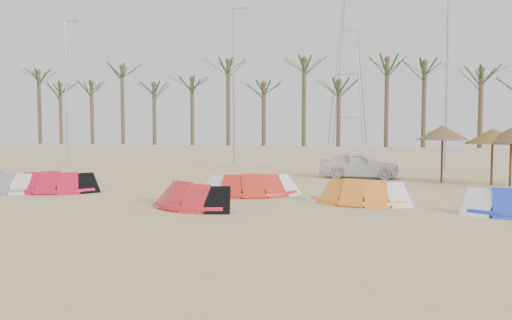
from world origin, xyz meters
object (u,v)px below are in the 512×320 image
(parasol_mid, at_px, (511,136))
(parasol_right, at_px, (493,136))
(kite_red_right, at_px, (254,184))
(kite_orange, at_px, (358,190))
(kite_red_mid, at_px, (194,194))
(kite_red_left, at_px, (59,181))
(car, at_px, (359,165))
(kite_grey, at_px, (9,181))
(parasol_left, at_px, (442,133))

(parasol_mid, bearing_deg, parasol_right, 158.69)
(kite_red_right, height_order, kite_orange, same)
(kite_red_mid, height_order, kite_red_right, same)
(kite_red_mid, bearing_deg, kite_red_right, 74.17)
(parasol_mid, bearing_deg, kite_red_left, -157.17)
(kite_red_left, distance_m, parasol_mid, 19.57)
(kite_red_mid, relative_size, car, 0.94)
(kite_red_left, distance_m, kite_red_right, 8.02)
(kite_orange, bearing_deg, kite_red_right, 167.55)
(kite_grey, height_order, parasol_mid, parasol_mid)
(kite_grey, relative_size, kite_orange, 0.97)
(kite_red_right, xyz_separation_m, parasol_left, (7.22, 6.69, 1.95))
(kite_red_right, distance_m, parasol_right, 11.47)
(kite_red_right, distance_m, kite_orange, 4.20)
(kite_orange, bearing_deg, kite_grey, -176.10)
(kite_red_mid, height_order, kite_orange, same)
(kite_red_left, relative_size, parasol_left, 1.38)
(kite_orange, bearing_deg, parasol_left, 67.67)
(parasol_left, bearing_deg, kite_grey, -153.58)
(parasol_right, relative_size, car, 0.64)
(kite_red_right, xyz_separation_m, kite_orange, (4.10, -0.90, -0.00))
(kite_orange, height_order, parasol_right, parasol_right)
(kite_red_mid, xyz_separation_m, parasol_left, (8.19, 10.11, 1.95))
(kite_red_right, bearing_deg, parasol_right, 34.43)
(parasol_left, bearing_deg, kite_red_left, -151.73)
(kite_red_right, bearing_deg, kite_red_mid, -105.83)
(kite_red_mid, height_order, parasol_left, parasol_left)
(kite_red_left, relative_size, kite_red_right, 0.93)
(kite_red_right, bearing_deg, car, 67.46)
(kite_red_right, bearing_deg, kite_orange, -12.45)
(parasol_left, relative_size, car, 0.68)
(kite_grey, relative_size, parasol_right, 1.36)
(kite_orange, xyz_separation_m, parasol_right, (5.24, 7.31, 1.80))
(kite_grey, bearing_deg, parasol_left, 26.42)
(kite_grey, distance_m, parasol_right, 21.12)
(kite_red_left, relative_size, kite_red_mid, 0.99)
(kite_orange, relative_size, parasol_right, 1.40)
(parasol_mid, distance_m, car, 7.19)
(parasol_mid, distance_m, parasol_right, 0.77)
(kite_grey, height_order, kite_orange, same)
(kite_orange, xyz_separation_m, parasol_mid, (5.96, 7.03, 1.84))
(kite_grey, relative_size, kite_red_mid, 0.93)
(kite_orange, bearing_deg, car, 95.51)
(kite_red_mid, distance_m, parasol_left, 13.16)
(kite_grey, distance_m, car, 16.44)
(car, bearing_deg, kite_red_left, 127.27)
(kite_red_left, relative_size, parasol_right, 1.46)
(parasol_mid, xyz_separation_m, car, (-6.80, 1.72, -1.57))
(kite_red_mid, bearing_deg, kite_grey, 170.24)
(parasol_mid, relative_size, car, 0.65)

